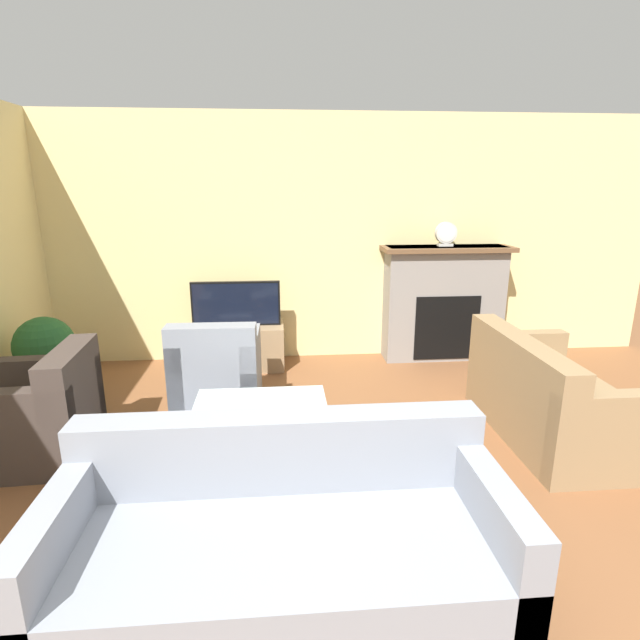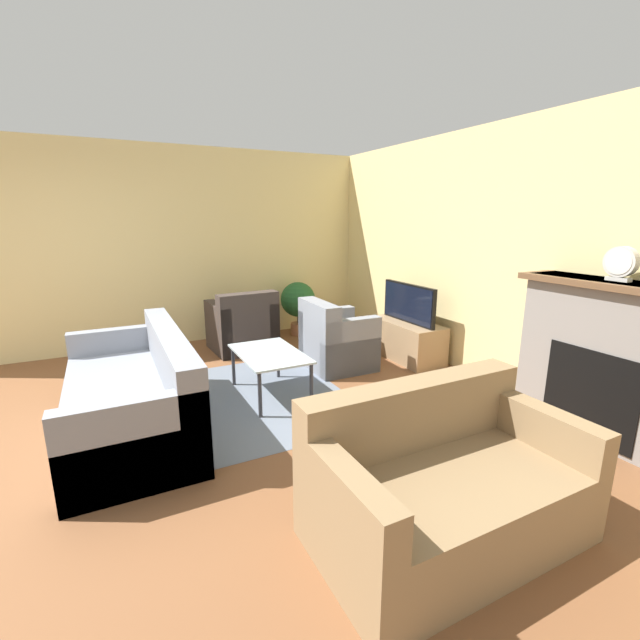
# 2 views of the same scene
# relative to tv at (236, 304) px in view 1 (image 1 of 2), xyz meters

# --- Properties ---
(wall_back) EXTENTS (8.34, 0.06, 2.70)m
(wall_back) POSITION_rel_tv_xyz_m (0.63, 0.35, 0.63)
(wall_back) COLOR beige
(wall_back) RESTS_ON ground_plane
(area_rug) EXTENTS (2.14, 1.79, 0.00)m
(area_rug) POSITION_rel_tv_xyz_m (0.31, -2.15, -0.72)
(area_rug) COLOR slate
(area_rug) RESTS_ON ground_plane
(fireplace) EXTENTS (1.45, 0.41, 1.29)m
(fireplace) POSITION_rel_tv_xyz_m (2.32, 0.14, -0.05)
(fireplace) COLOR gray
(fireplace) RESTS_ON ground_plane
(tv_stand) EXTENTS (1.00, 0.47, 0.48)m
(tv_stand) POSITION_rel_tv_xyz_m (0.00, 0.00, -0.48)
(tv_stand) COLOR #997A56
(tv_stand) RESTS_ON ground_plane
(tv) EXTENTS (0.94, 0.06, 0.48)m
(tv) POSITION_rel_tv_xyz_m (0.00, 0.00, 0.00)
(tv) COLOR black
(tv) RESTS_ON tv_stand
(couch_sectional) EXTENTS (2.09, 0.94, 0.82)m
(couch_sectional) POSITION_rel_tv_xyz_m (0.44, -3.23, -0.43)
(couch_sectional) COLOR gray
(couch_sectional) RESTS_ON ground_plane
(couch_loveseat) EXTENTS (0.86, 1.51, 0.82)m
(couch_loveseat) POSITION_rel_tv_xyz_m (2.58, -1.77, -0.43)
(couch_loveseat) COLOR #8C704C
(couch_loveseat) RESTS_ON ground_plane
(armchair_by_window) EXTENTS (0.80, 0.83, 0.82)m
(armchair_by_window) POSITION_rel_tv_xyz_m (-1.30, -1.75, -0.42)
(armchair_by_window) COLOR #3D332D
(armchair_by_window) RESTS_ON ground_plane
(armchair_accent) EXTENTS (0.77, 0.73, 0.82)m
(armchair_accent) POSITION_rel_tv_xyz_m (-0.11, -0.97, -0.41)
(armchair_accent) COLOR gray
(armchair_accent) RESTS_ON ground_plane
(coffee_table) EXTENTS (0.94, 0.59, 0.45)m
(coffee_table) POSITION_rel_tv_xyz_m (0.31, -1.96, -0.32)
(coffee_table) COLOR #333338
(coffee_table) RESTS_ON ground_plane
(potted_plant) EXTENTS (0.52, 0.52, 0.81)m
(potted_plant) POSITION_rel_tv_xyz_m (-1.66, -0.77, -0.20)
(potted_plant) COLOR #AD704C
(potted_plant) RESTS_ON ground_plane
(mantel_clock) EXTENTS (0.23, 0.07, 0.26)m
(mantel_clock) POSITION_rel_tv_xyz_m (2.30, 0.14, 0.71)
(mantel_clock) COLOR beige
(mantel_clock) RESTS_ON fireplace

